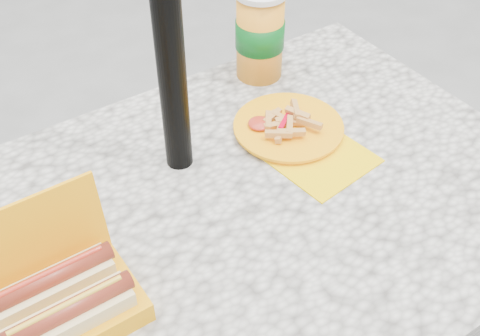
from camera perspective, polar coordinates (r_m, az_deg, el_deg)
picnic_table at (r=1.14m, az=-1.33°, el=-7.93°), size 1.20×0.80×0.75m
hotdog_box at (r=0.92m, az=-16.60°, el=-12.15°), size 0.22×0.16×0.18m
fries_plate at (r=1.21m, az=4.76°, el=3.72°), size 0.22×0.31×0.05m
soda_cup at (r=1.33m, az=1.90°, el=12.61°), size 0.11×0.11×0.20m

